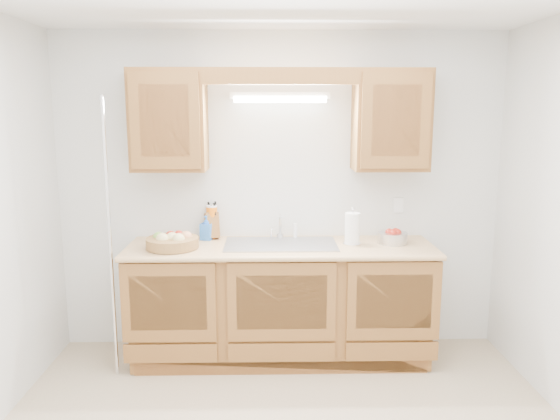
{
  "coord_description": "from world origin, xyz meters",
  "views": [
    {
      "loc": [
        -0.09,
        -2.8,
        1.9
      ],
      "look_at": [
        -0.01,
        0.85,
        1.23
      ],
      "focal_mm": 35.0,
      "sensor_mm": 36.0,
      "label": 1
    }
  ],
  "objects_px": {
    "fruit_basket": "(172,241)",
    "knife_block": "(212,225)",
    "apple_bowl": "(393,237)",
    "paper_towel": "(352,229)"
  },
  "relations": [
    {
      "from": "fruit_basket",
      "to": "knife_block",
      "type": "bearing_deg",
      "value": 51.53
    },
    {
      "from": "knife_block",
      "to": "apple_bowl",
      "type": "height_order",
      "value": "knife_block"
    },
    {
      "from": "fruit_basket",
      "to": "apple_bowl",
      "type": "height_order",
      "value": "fruit_basket"
    },
    {
      "from": "fruit_basket",
      "to": "paper_towel",
      "type": "relative_size",
      "value": 1.44
    },
    {
      "from": "knife_block",
      "to": "apple_bowl",
      "type": "relative_size",
      "value": 1.04
    },
    {
      "from": "knife_block",
      "to": "apple_bowl",
      "type": "distance_m",
      "value": 1.41
    },
    {
      "from": "fruit_basket",
      "to": "apple_bowl",
      "type": "bearing_deg",
      "value": 3.9
    },
    {
      "from": "fruit_basket",
      "to": "paper_towel",
      "type": "distance_m",
      "value": 1.34
    },
    {
      "from": "fruit_basket",
      "to": "knife_block",
      "type": "xyz_separation_m",
      "value": [
        0.26,
        0.32,
        0.05
      ]
    },
    {
      "from": "paper_towel",
      "to": "knife_block",
      "type": "bearing_deg",
      "value": 167.6
    }
  ]
}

